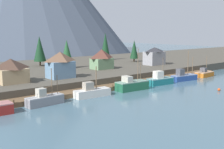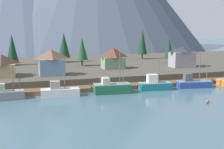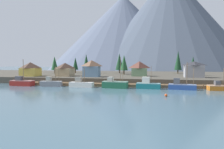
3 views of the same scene
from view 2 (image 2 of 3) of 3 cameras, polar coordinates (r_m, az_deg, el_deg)
name	(u,v)px [view 2 (image 2 of 3)]	position (r m, az deg, el deg)	size (l,w,h in m)	color
ground_plane	(89,79)	(90.82, -4.31, -0.84)	(400.00, 400.00, 1.00)	#476675
dock	(106,88)	(73.50, -1.14, -2.41)	(80.00, 4.00, 1.60)	brown
shoreline_bank	(80,68)	(102.13, -5.85, 1.26)	(400.00, 56.00, 2.50)	#4C473D
fishing_boat_grey	(5,94)	(67.24, -19.09, -3.49)	(7.55, 2.72, 7.04)	gray
fishing_boat_white	(59,91)	(67.58, -9.64, -3.07)	(8.33, 3.06, 6.63)	silver
fishing_boat_green	(112,88)	(69.57, -0.07, -2.43)	(8.42, 3.85, 10.07)	#1E5B3D
fishing_boat_teal	(155,85)	(73.67, 7.85, -1.87)	(7.74, 3.32, 7.24)	#196B70
fishing_boat_blue	(193,83)	(78.36, 14.72, -1.52)	(8.48, 3.80, 8.53)	navy
house_green	(113,58)	(90.53, 0.20, 3.09)	(6.54, 4.80, 6.16)	#6B8E66
house_grey	(182,57)	(96.21, 12.77, 3.22)	(7.30, 4.80, 6.15)	gray
house_tan	(2,65)	(81.14, -19.59, 1.60)	(6.52, 6.91, 5.50)	tan
house_blue	(51,62)	(79.88, -11.07, 2.27)	(6.53, 4.87, 6.62)	#6689A8
conifer_near_right	(12,48)	(102.59, -17.89, 4.64)	(3.61, 3.61, 9.81)	#4C3823
conifer_mid_left	(169,48)	(107.43, 10.45, 4.77)	(3.22, 3.22, 8.33)	#4C3823
conifer_mid_right	(82,48)	(96.57, -5.57, 4.82)	(3.63, 3.63, 9.04)	#4C3823
conifer_back_right	(64,45)	(107.00, -8.84, 5.38)	(4.13, 4.13, 10.13)	#4C3823
conifer_centre	(142,42)	(115.99, 5.62, 6.06)	(3.57, 3.57, 11.21)	#4C3823
channel_buoy	(207,101)	(63.84, 17.16, -4.76)	(0.70, 0.70, 0.70)	#E04C19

